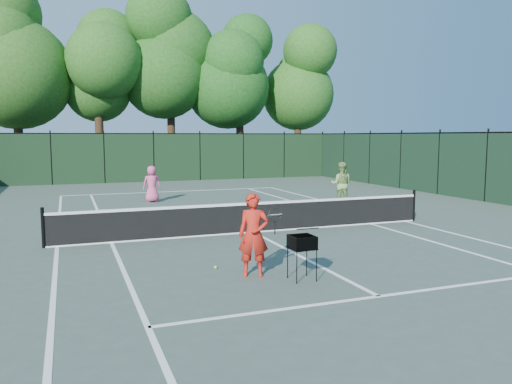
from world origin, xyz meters
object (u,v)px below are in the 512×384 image
object	(u,v)px
player_green	(341,184)
ball_hopper	(302,243)
coach	(254,235)
loose_ball_midcourt	(216,267)
player_pink	(152,184)

from	to	relation	value
player_green	ball_hopper	xyz separation A→B (m)	(-6.18, -9.00, -0.15)
coach	loose_ball_midcourt	bearing A→B (deg)	147.03
player_green	loose_ball_midcourt	distance (m)	10.75
coach	player_green	world-z (taller)	player_green
ball_hopper	player_pink	bearing A→B (deg)	88.75
coach	player_pink	xyz separation A→B (m)	(-0.08, 12.46, -0.07)
coach	player_pink	size ratio (longest dim) A/B	1.08
ball_hopper	loose_ball_midcourt	distance (m)	2.11
coach	loose_ball_midcourt	world-z (taller)	coach
ball_hopper	player_green	bearing A→B (deg)	50.41
coach	loose_ball_midcourt	xyz separation A→B (m)	(-0.59, 0.80, -0.83)
coach	player_green	distance (m)	10.90
player_pink	loose_ball_midcourt	xyz separation A→B (m)	(-0.51, -11.65, -0.76)
player_pink	ball_hopper	xyz separation A→B (m)	(0.88, -13.07, -0.04)
coach	player_pink	bearing A→B (deg)	111.06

